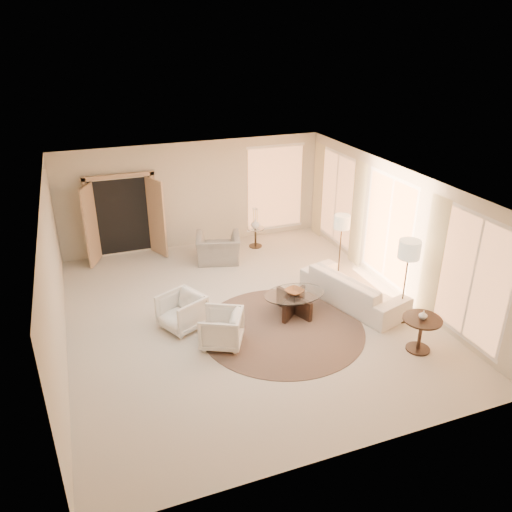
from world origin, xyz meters
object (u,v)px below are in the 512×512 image
object	(u,v)px
armchair_left	(182,310)
side_table	(255,235)
floor_lamp_near	(342,225)
sofa	(353,288)
end_table	(421,329)
side_vase	(255,224)
coffee_table	(294,301)
bowl	(294,292)
end_vase	(423,315)
accent_chair	(218,244)
floor_lamp_far	(409,253)
armchair_right	(221,327)

from	to	relation	value
armchair_left	side_table	distance (m)	4.27
armchair_left	floor_lamp_near	bearing A→B (deg)	77.03
sofa	floor_lamp_near	world-z (taller)	floor_lamp_near
end_table	side_table	size ratio (longest dim) A/B	1.31
armchair_left	side_vase	distance (m)	4.28
armchair_left	floor_lamp_near	xyz separation A→B (m)	(4.00, 0.93, 0.92)
side_table	coffee_table	bearing A→B (deg)	-97.50
armchair_left	end_table	distance (m)	4.51
sofa	side_vase	xyz separation A→B (m)	(-0.90, 3.58, 0.31)
bowl	end_vase	bearing A→B (deg)	-50.77
end_table	floor_lamp_near	distance (m)	3.31
coffee_table	end_table	bearing A→B (deg)	-50.77
end_table	bowl	world-z (taller)	end_table
side_table	armchair_left	bearing A→B (deg)	-130.16
accent_chair	floor_lamp_near	distance (m)	3.15
armchair_left	accent_chair	bearing A→B (deg)	124.32
armchair_left	floor_lamp_far	size ratio (longest dim) A/B	0.45
sofa	side_table	distance (m)	3.70
sofa	armchair_left	size ratio (longest dim) A/B	3.06
sofa	accent_chair	distance (m)	3.70
accent_chair	end_table	size ratio (longest dim) A/B	1.54
sofa	armchair_right	distance (m)	3.14
coffee_table	floor_lamp_near	distance (m)	2.33
armchair_right	end_table	world-z (taller)	armchair_right
armchair_right	floor_lamp_near	xyz separation A→B (m)	(3.45, 1.76, 0.93)
side_vase	armchair_left	bearing A→B (deg)	-130.16
floor_lamp_near	end_vase	bearing A→B (deg)	-91.78
floor_lamp_near	floor_lamp_far	distance (m)	2.22
armchair_left	end_table	bearing A→B (deg)	33.84
bowl	side_vase	distance (m)	3.58
accent_chair	side_table	size ratio (longest dim) A/B	2.01
end_vase	side_vase	world-z (taller)	end_vase
accent_chair	sofa	bearing A→B (deg)	140.78
coffee_table	end_vase	xyz separation A→B (m)	(1.62, -1.98, 0.45)
floor_lamp_near	side_vase	size ratio (longest dim) A/B	6.00
floor_lamp_far	bowl	size ratio (longest dim) A/B	4.86
floor_lamp_far	end_vase	xyz separation A→B (m)	(-0.31, -0.99, -0.74)
sofa	end_vase	size ratio (longest dim) A/B	14.72
sofa	coffee_table	bearing A→B (deg)	71.51
sofa	end_table	distance (m)	1.96
accent_chair	floor_lamp_far	world-z (taller)	floor_lamp_far
sofa	floor_lamp_far	world-z (taller)	floor_lamp_far
armchair_right	coffee_table	distance (m)	1.82
end_vase	side_vase	bearing A→B (deg)	101.77
side_table	end_vase	size ratio (longest dim) A/B	3.31
end_vase	floor_lamp_near	bearing A→B (deg)	88.22
side_table	side_vase	xyz separation A→B (m)	(-0.00, 0.00, 0.34)
accent_chair	side_vase	distance (m)	1.35
side_vase	floor_lamp_near	bearing A→B (deg)	-61.81
side_table	floor_lamp_far	distance (m)	4.90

